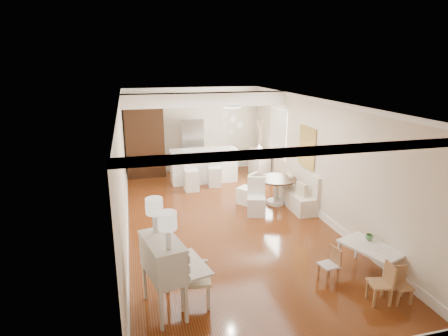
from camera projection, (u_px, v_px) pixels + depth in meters
name	position (u px, v px, depth m)	size (l,w,h in m)	color
room	(224.00, 136.00, 8.52)	(9.00, 9.04, 2.82)	brown
secretary_bureau	(164.00, 276.00, 5.49)	(0.91, 0.93, 1.17)	beige
gustavian_armchair	(195.00, 277.00, 5.71)	(0.51, 0.51, 0.88)	silver
kids_table	(370.00, 260.00, 6.58)	(0.62, 1.03, 0.51)	silver
kids_chair_a	(380.00, 283.00, 5.75)	(0.32, 0.32, 0.66)	#A4764A
kids_chair_b	(329.00, 264.00, 6.34)	(0.29, 0.29, 0.60)	#AC764E
kids_chair_c	(402.00, 285.00, 5.77)	(0.28, 0.28, 0.57)	#9B6B46
banquette	(296.00, 188.00, 9.56)	(0.52, 1.60, 0.98)	silver
dining_table	(276.00, 191.00, 9.76)	(1.03, 1.03, 0.70)	#3F2414
slip_chair_near	(256.00, 197.00, 9.04)	(0.43, 0.45, 0.91)	silver
slip_chair_far	(247.00, 188.00, 9.77)	(0.41, 0.43, 0.86)	white
breakfast_counter	(204.00, 166.00, 11.52)	(2.05, 0.65, 1.03)	white
bar_stool_left	(191.00, 174.00, 10.73)	(0.39, 0.39, 0.98)	white
bar_stool_right	(215.00, 171.00, 11.11)	(0.37, 0.37, 0.93)	silver
pantry_cabinet	(145.00, 141.00, 11.95)	(1.20, 0.60, 2.30)	#381E11
fridge	(203.00, 146.00, 12.44)	(0.75, 0.65, 1.80)	silver
sideboard	(259.00, 164.00, 12.07)	(0.40, 0.90, 0.86)	beige
pencil_cup	(369.00, 237.00, 6.73)	(0.14, 0.14, 0.11)	#569458
branch_vase	(259.00, 147.00, 11.94)	(0.21, 0.21, 0.22)	white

